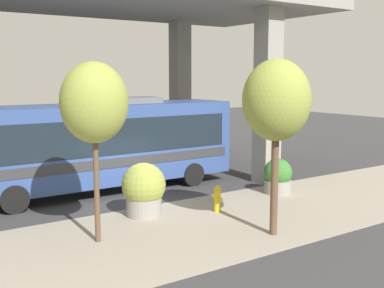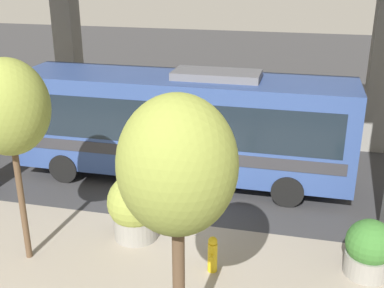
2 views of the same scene
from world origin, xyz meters
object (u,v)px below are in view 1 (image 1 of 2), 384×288
object	(u,v)px
fire_hydrant	(217,199)
planter_middle	(144,190)
bus	(103,142)
street_tree_far	(276,102)
planter_front	(278,177)
street_tree_near	(94,103)

from	to	relation	value
fire_hydrant	planter_middle	world-z (taller)	planter_middle
fire_hydrant	bus	bearing A→B (deg)	21.69
bus	street_tree_far	bearing A→B (deg)	-166.24
fire_hydrant	planter_middle	bearing A→B (deg)	65.49
bus	fire_hydrant	size ratio (longest dim) A/B	11.47
planter_front	planter_middle	world-z (taller)	planter_middle
fire_hydrant	planter_front	bearing A→B (deg)	-78.04
bus	street_tree_far	world-z (taller)	street_tree_far
planter_front	street_tree_near	world-z (taller)	street_tree_near
planter_middle	street_tree_far	world-z (taller)	street_tree_far
planter_front	fire_hydrant	bearing A→B (deg)	101.96
street_tree_near	fire_hydrant	bearing A→B (deg)	-83.88
bus	street_tree_near	bearing A→B (deg)	154.38
street_tree_near	street_tree_far	size ratio (longest dim) A/B	0.98
planter_front	street_tree_near	distance (m)	9.00
fire_hydrant	street_tree_far	size ratio (longest dim) A/B	0.18
planter_front	street_tree_far	world-z (taller)	street_tree_far
fire_hydrant	planter_middle	size ratio (longest dim) A/B	0.53
street_tree_far	planter_middle	bearing A→B (deg)	29.89
fire_hydrant	planter_front	xyz separation A→B (m)	(0.77, -3.63, 0.20)
planter_middle	street_tree_far	size ratio (longest dim) A/B	0.35
street_tree_far	bus	bearing A→B (deg)	13.76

